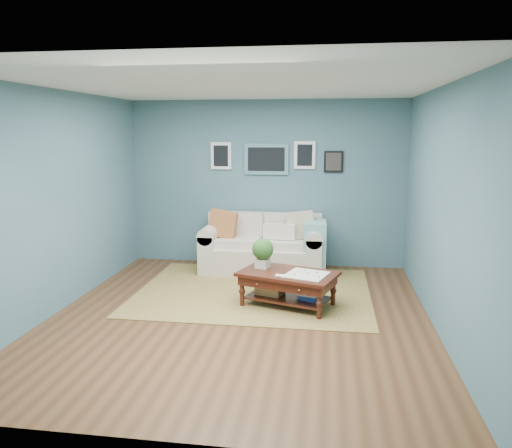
# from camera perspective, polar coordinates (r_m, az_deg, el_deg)

# --- Properties ---
(room_shell) EXTENTS (5.00, 5.02, 2.70)m
(room_shell) POSITION_cam_1_polar(r_m,az_deg,el_deg) (5.82, -1.81, 2.27)
(room_shell) COLOR brown
(room_shell) RESTS_ON ground
(area_rug) EXTENTS (3.17, 2.54, 0.01)m
(area_rug) POSITION_cam_1_polar(r_m,az_deg,el_deg) (7.00, -0.24, -7.69)
(area_rug) COLOR brown
(area_rug) RESTS_ON ground
(loveseat) EXTENTS (1.94, 0.88, 1.00)m
(loveseat) POSITION_cam_1_polar(r_m,az_deg,el_deg) (7.90, 1.36, -2.55)
(loveseat) COLOR beige
(loveseat) RESTS_ON ground
(coffee_table) EXTENTS (1.35, 1.03, 0.83)m
(coffee_table) POSITION_cam_1_polar(r_m,az_deg,el_deg) (6.38, 3.16, -6.11)
(coffee_table) COLOR black
(coffee_table) RESTS_ON ground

